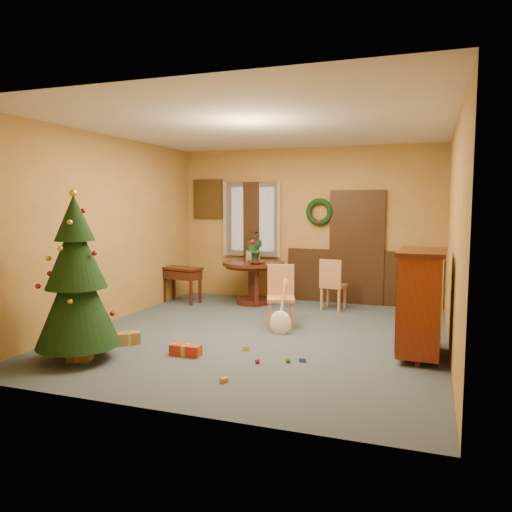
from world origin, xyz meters
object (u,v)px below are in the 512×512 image
at_px(chair_near, 281,294).
at_px(christmas_tree, 76,280).
at_px(writing_desk, 182,276).
at_px(dining_table, 253,274).
at_px(sideboard, 421,300).

xyz_separation_m(chair_near, christmas_tree, (-1.80, -2.36, 0.46)).
relative_size(christmas_tree, writing_desk, 2.48).
height_order(chair_near, christmas_tree, christmas_tree).
bearing_deg(chair_near, christmas_tree, -127.41).
bearing_deg(writing_desk, chair_near, -26.70).
bearing_deg(christmas_tree, writing_desk, 97.68).
distance_m(dining_table, christmas_tree, 3.95).
xyz_separation_m(dining_table, chair_near, (0.98, -1.48, -0.05)).
height_order(dining_table, writing_desk, dining_table).
relative_size(dining_table, sideboard, 0.88).
distance_m(writing_desk, sideboard, 4.75).
relative_size(christmas_tree, sideboard, 1.55).
relative_size(chair_near, sideboard, 0.72).
height_order(chair_near, writing_desk, chair_near).
bearing_deg(chair_near, dining_table, 123.37).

